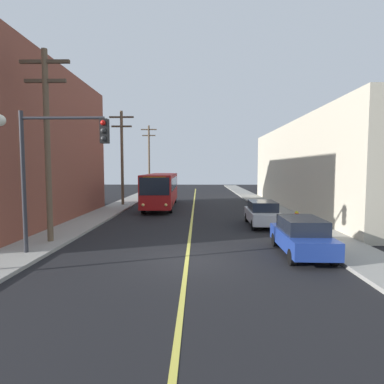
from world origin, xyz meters
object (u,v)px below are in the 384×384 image
city_bus (161,188)px  utility_pole_far (149,156)px  utility_pole_mid (122,153)px  parked_car_blue (301,236)px  traffic_signal_left_corner (59,155)px  utility_pole_near (47,137)px  parked_car_silver (262,213)px  fire_hydrant (296,217)px

city_bus → utility_pole_far: 18.82m
utility_pole_mid → utility_pole_far: (0.04, 17.09, 0.45)m
parked_car_blue → utility_pole_mid: size_ratio=0.48×
parked_car_blue → traffic_signal_left_corner: bearing=-178.0°
city_bus → utility_pole_mid: 5.33m
parked_car_blue → utility_pole_mid: bearing=124.0°
city_bus → utility_pole_near: utility_pole_near is taller
utility_pole_far → parked_car_silver: bearing=-67.3°
utility_pole_mid → traffic_signal_left_corner: size_ratio=1.54×
parked_car_blue → utility_pole_mid: 21.92m
parked_car_silver → traffic_signal_left_corner: bearing=-144.0°
parked_car_blue → fire_hydrant: 7.17m
utility_pole_near → traffic_signal_left_corner: utility_pole_near is taller
parked_car_silver → utility_pole_near: (-11.53, -5.15, 4.44)m
parked_car_blue → utility_pole_mid: (-12.02, 17.79, 4.40)m
utility_pole_far → city_bus: bearing=-77.6°
parked_car_silver → utility_pole_far: (-11.69, 27.94, 4.85)m
parked_car_silver → utility_pole_far: utility_pole_far is taller
utility_pole_mid → utility_pole_far: utility_pole_far is taller
parked_car_blue → utility_pole_near: size_ratio=0.48×
city_bus → parked_car_blue: size_ratio=2.75×
city_bus → traffic_signal_left_corner: 17.59m
utility_pole_far → fire_hydrant: utility_pole_far is taller
utility_pole_mid → fire_hydrant: size_ratio=10.97×
parked_car_blue → utility_pole_near: utility_pole_near is taller
parked_car_blue → traffic_signal_left_corner: 10.91m
utility_pole_mid → utility_pole_far: 17.10m
utility_pole_near → fire_hydrant: 15.39m
utility_pole_far → fire_hydrant: size_ratio=11.99×
city_bus → parked_car_silver: size_ratio=2.74×
utility_pole_mid → fire_hydrant: bearing=-38.0°
city_bus → utility_pole_mid: utility_pole_mid is taller
city_bus → fire_hydrant: (9.95, -10.00, -1.23)m
utility_pole_mid → traffic_signal_left_corner: bearing=-84.7°
utility_pole_far → utility_pole_mid: bearing=-90.1°
parked_car_silver → fire_hydrant: 2.22m
parked_car_silver → utility_pole_far: size_ratio=0.44×
utility_pole_far → traffic_signal_left_corner: 35.31m
utility_pole_near → utility_pole_mid: 16.00m
city_bus → parked_car_blue: (8.03, -16.90, -0.98)m
traffic_signal_left_corner → utility_pole_near: bearing=124.5°
parked_car_silver → parked_car_blue: bearing=-87.6°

